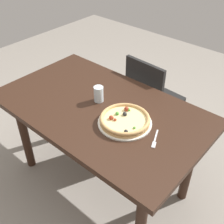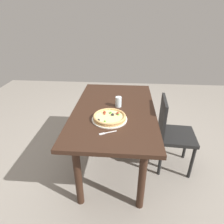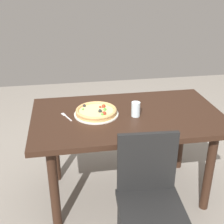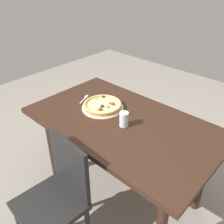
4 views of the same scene
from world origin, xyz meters
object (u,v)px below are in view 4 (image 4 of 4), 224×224
at_px(chair_near, 57,195).
at_px(pizza, 103,105).
at_px(drinking_glass, 124,119).
at_px(plate, 103,108).
at_px(dining_table, 122,131).
at_px(fork, 84,99).

height_order(chair_near, pizza, chair_near).
bearing_deg(chair_near, drinking_glass, -90.90).
bearing_deg(pizza, plate, 171.03).
height_order(dining_table, fork, fork).
height_order(chair_near, drinking_glass, chair_near).
bearing_deg(fork, plate, -114.84).
height_order(pizza, fork, pizza).
bearing_deg(chair_near, pizza, -66.54).
bearing_deg(plate, chair_near, -70.15).
relative_size(dining_table, fork, 9.40).
xyz_separation_m(chair_near, fork, (-0.48, 0.69, 0.28)).
relative_size(plate, pizza, 1.08).
relative_size(dining_table, plate, 4.29).
relative_size(chair_near, fork, 5.63).
bearing_deg(dining_table, chair_near, -89.63).
height_order(chair_near, plate, chair_near).
relative_size(fork, drinking_glass, 1.39).
bearing_deg(plate, dining_table, -7.00).
xyz_separation_m(chair_near, plate, (-0.25, 0.68, 0.28)).
xyz_separation_m(chair_near, pizza, (-0.24, 0.68, 0.31)).
xyz_separation_m(pizza, fork, (-0.24, 0.00, -0.03)).
height_order(chair_near, fork, chair_near).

